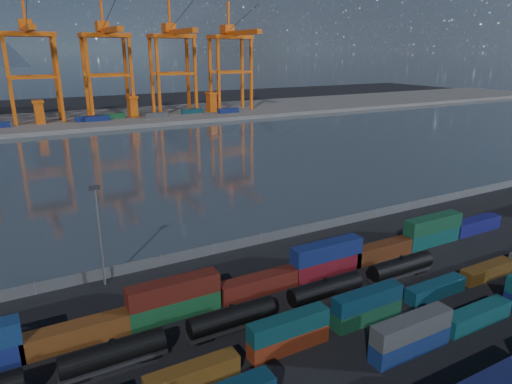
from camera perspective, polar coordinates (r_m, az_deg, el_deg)
ground at (r=69.32m, az=12.51°, el=-14.52°), size 700.00×700.00×0.00m
harbor_water at (r=157.74m, az=-13.35°, el=3.65°), size 700.00×700.00×0.00m
far_quay at (r=258.73m, az=-19.93°, el=8.54°), size 700.00×70.00×2.00m
container_row_south at (r=54.17m, az=7.81°, el=-21.87°), size 101.10×2.37×5.05m
container_row_mid at (r=76.69m, az=22.04°, el=-10.70°), size 139.91×2.23×4.76m
container_row_north at (r=76.19m, az=6.71°, el=-9.13°), size 129.52×2.67×5.68m
tanker_string at (r=60.73m, az=-9.91°, el=-17.20°), size 90.09×2.70×3.87m
waterfront_fence at (r=89.06m, az=0.63°, el=-5.87°), size 160.12×0.12×2.20m
yard_light_mast at (r=74.88m, az=-19.01°, el=-4.64°), size 1.60×0.40×16.60m
gantry_cranes at (r=248.67m, az=-22.33°, el=16.60°), size 198.93×45.95×62.22m
quay_containers at (r=242.62m, az=-21.96°, el=8.35°), size 172.58×10.99×2.60m
straddle_carriers at (r=247.69m, az=-20.27°, el=9.75°), size 140.00×7.00×11.10m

